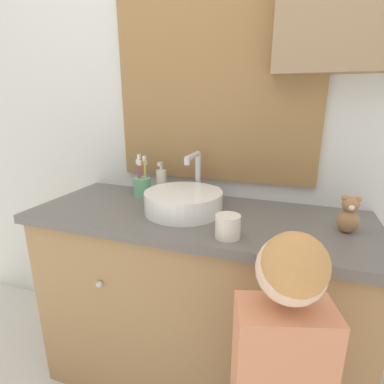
{
  "coord_description": "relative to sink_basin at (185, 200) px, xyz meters",
  "views": [
    {
      "loc": [
        0.35,
        -0.69,
        1.23
      ],
      "look_at": [
        -0.0,
        0.3,
        0.92
      ],
      "focal_mm": 28.0,
      "sensor_mm": 36.0,
      "label": 1
    }
  ],
  "objects": [
    {
      "name": "toothbrush_holder",
      "position": [
        -0.26,
        0.13,
        0.0
      ],
      "size": [
        0.08,
        0.08,
        0.19
      ],
      "color": "#66B27F",
      "rests_on": "vanity_counter"
    },
    {
      "name": "soap_dispenser",
      "position": [
        -0.17,
        0.15,
        0.02
      ],
      "size": [
        0.05,
        0.05,
        0.16
      ],
      "color": "beige",
      "rests_on": "vanity_counter"
    },
    {
      "name": "drinking_cup",
      "position": [
        0.21,
        -0.18,
        -0.01
      ],
      "size": [
        0.08,
        0.08,
        0.08
      ],
      "primitive_type": "cylinder",
      "color": "silver",
      "rests_on": "vanity_counter"
    },
    {
      "name": "sink_basin",
      "position": [
        0.0,
        0.0,
        0.0
      ],
      "size": [
        0.3,
        0.36,
        0.22
      ],
      "color": "white",
      "rests_on": "vanity_counter"
    },
    {
      "name": "teddy_bear",
      "position": [
        0.58,
        -0.01,
        0.02
      ],
      "size": [
        0.07,
        0.06,
        0.13
      ],
      "color": "#9E7047",
      "rests_on": "vanity_counter"
    },
    {
      "name": "vanity_counter",
      "position": [
        0.05,
        -0.0,
        -0.45
      ],
      "size": [
        1.31,
        0.51,
        0.82
      ],
      "color": "#A37A4C",
      "rests_on": "ground_plane"
    },
    {
      "name": "wall_back",
      "position": [
        0.07,
        0.27,
        0.42
      ],
      "size": [
        3.2,
        0.18,
        2.5
      ],
      "color": "silver",
      "rests_on": "ground_plane"
    }
  ]
}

